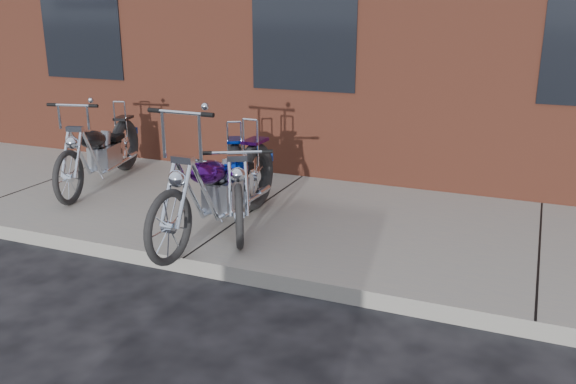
% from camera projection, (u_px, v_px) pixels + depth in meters
% --- Properties ---
extents(ground, '(120.00, 120.00, 0.00)m').
position_uv_depth(ground, '(184.00, 273.00, 5.60)').
color(ground, black).
rests_on(ground, ground).
extents(sidewalk, '(22.00, 3.00, 0.15)m').
position_uv_depth(sidewalk, '(254.00, 216.00, 6.90)').
color(sidewalk, gray).
rests_on(sidewalk, ground).
extents(chopper_purple, '(0.58, 2.39, 1.34)m').
position_uv_depth(chopper_purple, '(220.00, 191.00, 6.10)').
color(chopper_purple, black).
rests_on(chopper_purple, sidewalk).
extents(chopper_blue, '(1.13, 1.95, 0.94)m').
position_uv_depth(chopper_blue, '(237.00, 184.00, 6.46)').
color(chopper_blue, black).
rests_on(chopper_blue, sidewalk).
extents(chopper_third, '(0.71, 2.19, 1.13)m').
position_uv_depth(chopper_third, '(101.00, 154.00, 7.72)').
color(chopper_third, black).
rests_on(chopper_third, sidewalk).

